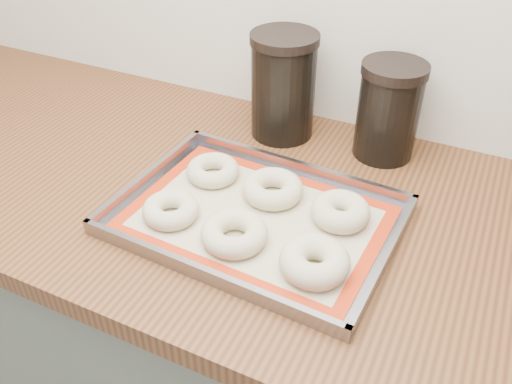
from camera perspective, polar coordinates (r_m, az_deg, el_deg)
The scene contains 11 objects.
countertop at distance 0.93m, azimuth 13.82°, elevation -5.33°, with size 3.06×0.68×0.04m, color brown.
baking_tray at distance 0.91m, azimuth 0.00°, elevation -2.66°, with size 0.48×0.35×0.03m.
baking_mat at distance 0.92m, azimuth 0.00°, elevation -2.76°, with size 0.43×0.31×0.00m.
bagel_front_left at distance 0.92m, azimuth -8.97°, elevation -1.86°, with size 0.10×0.10×0.03m, color beige.
bagel_front_mid at distance 0.86m, azimuth -2.31°, elevation -4.37°, with size 0.11×0.11×0.04m, color beige.
bagel_front_right at distance 0.81m, azimuth 6.19°, elevation -7.27°, with size 0.11×0.11×0.04m, color beige.
bagel_back_left at distance 1.00m, azimuth -4.56°, elevation 2.29°, with size 0.10×0.10×0.03m, color beige.
bagel_back_mid at distance 0.95m, azimuth 1.78°, elevation 0.35°, with size 0.11×0.11×0.04m, color beige.
bagel_back_right at distance 0.91m, azimuth 8.89°, elevation -2.03°, with size 0.10×0.10×0.04m, color beige.
canister_left at distance 1.11m, azimuth 2.88°, elevation 11.11°, with size 0.13×0.13×0.22m.
canister_mid at distance 1.07m, azimuth 13.78°, elevation 8.33°, with size 0.12×0.12×0.19m.
Camera 1 is at (0.09, 0.98, 1.49)m, focal length 38.00 mm.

